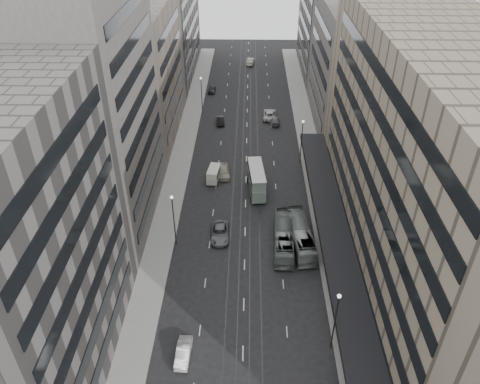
# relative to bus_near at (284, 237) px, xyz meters

# --- Properties ---
(ground) EXTENTS (220.00, 220.00, 0.00)m
(ground) POSITION_rel_bus_near_xyz_m (-5.39, -11.98, -1.52)
(ground) COLOR black
(ground) RESTS_ON ground
(sidewalk_right) EXTENTS (4.00, 125.00, 0.15)m
(sidewalk_right) POSITION_rel_bus_near_xyz_m (6.61, 25.52, -1.45)
(sidewalk_right) COLOR gray
(sidewalk_right) RESTS_ON ground
(sidewalk_left) EXTENTS (4.00, 125.00, 0.15)m
(sidewalk_left) POSITION_rel_bus_near_xyz_m (-17.39, 25.52, -1.45)
(sidewalk_left) COLOR gray
(sidewalk_left) RESTS_ON ground
(department_store) EXTENTS (19.20, 60.00, 30.00)m
(department_store) POSITION_rel_bus_near_xyz_m (16.07, -3.98, 13.42)
(department_store) COLOR #7A6C59
(department_store) RESTS_ON ground
(building_right_mid) EXTENTS (15.00, 28.00, 24.00)m
(building_right_mid) POSITION_rel_bus_near_xyz_m (16.11, 40.02, 10.48)
(building_right_mid) COLOR #534C48
(building_right_mid) RESTS_ON ground
(building_right_far) EXTENTS (15.00, 32.00, 28.00)m
(building_right_far) POSITION_rel_bus_near_xyz_m (16.11, 70.02, 12.48)
(building_right_far) COLOR #605B56
(building_right_far) RESTS_ON ground
(building_left_a) EXTENTS (15.00, 28.00, 30.00)m
(building_left_a) POSITION_rel_bus_near_xyz_m (-26.89, -19.98, 13.48)
(building_left_a) COLOR #605B56
(building_left_a) RESTS_ON ground
(building_left_b) EXTENTS (15.00, 26.00, 34.00)m
(building_left_b) POSITION_rel_bus_near_xyz_m (-26.89, 7.02, 15.48)
(building_left_b) COLOR #534C48
(building_left_b) RESTS_ON ground
(building_left_c) EXTENTS (15.00, 28.00, 25.00)m
(building_left_c) POSITION_rel_bus_near_xyz_m (-26.89, 34.02, 10.98)
(building_left_c) COLOR gray
(building_left_c) RESTS_ON ground
(building_left_d) EXTENTS (15.00, 38.00, 28.00)m
(building_left_d) POSITION_rel_bus_near_xyz_m (-26.89, 67.02, 12.48)
(building_left_d) COLOR #605B56
(building_left_d) RESTS_ON ground
(lamp_right_near) EXTENTS (0.44, 0.44, 8.32)m
(lamp_right_near) POSITION_rel_bus_near_xyz_m (4.31, -16.98, 3.68)
(lamp_right_near) COLOR #262628
(lamp_right_near) RESTS_ON ground
(lamp_right_far) EXTENTS (0.44, 0.44, 8.32)m
(lamp_right_far) POSITION_rel_bus_near_xyz_m (4.31, 23.02, 3.68)
(lamp_right_far) COLOR #262628
(lamp_right_far) RESTS_ON ground
(lamp_left_near) EXTENTS (0.44, 0.44, 8.32)m
(lamp_left_near) POSITION_rel_bus_near_xyz_m (-15.09, 0.02, 3.68)
(lamp_left_near) COLOR #262628
(lamp_left_near) RESTS_ON ground
(lamp_left_far) EXTENTS (0.44, 0.44, 8.32)m
(lamp_left_far) POSITION_rel_bus_near_xyz_m (-15.09, 43.02, 3.68)
(lamp_left_far) COLOR #262628
(lamp_left_far) RESTS_ON ground
(bus_near) EXTENTS (3.03, 11.03, 3.05)m
(bus_near) POSITION_rel_bus_near_xyz_m (0.00, 0.00, 0.00)
(bus_near) COLOR slate
(bus_near) RESTS_ON ground
(bus_far) EXTENTS (3.72, 11.32, 3.09)m
(bus_far) POSITION_rel_bus_near_xyz_m (2.36, 0.47, 0.02)
(bus_far) COLOR gray
(bus_far) RESTS_ON ground
(double_decker) EXTENTS (3.10, 8.15, 4.36)m
(double_decker) POSITION_rel_bus_near_xyz_m (-3.67, 13.38, 0.83)
(double_decker) COLOR slate
(double_decker) RESTS_ON ground
(panel_van) EXTENTS (2.37, 4.15, 2.48)m
(panel_van) POSITION_rel_bus_near_xyz_m (-10.83, 16.52, -0.15)
(panel_van) COLOR beige
(panel_van) RESTS_ON ground
(sedan_1) EXTENTS (1.62, 4.26, 1.39)m
(sedan_1) POSITION_rel_bus_near_xyz_m (-11.81, -18.52, -0.83)
(sedan_1) COLOR #BABAB5
(sedan_1) RESTS_ON ground
(sedan_2) EXTENTS (2.83, 5.67, 1.54)m
(sedan_2) POSITION_rel_bus_near_xyz_m (-9.00, 1.74, -0.75)
(sedan_2) COLOR slate
(sedan_2) RESTS_ON ground
(sedan_4) EXTENTS (2.41, 5.10, 1.68)m
(sedan_4) POSITION_rel_bus_near_xyz_m (-9.20, 18.27, -0.68)
(sedan_4) COLOR gray
(sedan_4) RESTS_ON ground
(sedan_5) EXTENTS (1.85, 4.23, 1.35)m
(sedan_5) POSITION_rel_bus_near_xyz_m (-10.94, 38.35, -0.85)
(sedan_5) COLOR black
(sedan_5) RESTS_ON ground
(sedan_6) EXTENTS (3.00, 5.97, 1.62)m
(sedan_6) POSITION_rel_bus_near_xyz_m (-0.60, 41.43, -0.71)
(sedan_6) COLOR #B8B8B4
(sedan_6) RESTS_ON ground
(sedan_7) EXTENTS (1.96, 4.60, 1.32)m
(sedan_7) POSITION_rel_bus_near_xyz_m (0.39, 38.81, -0.86)
(sedan_7) COLOR #525255
(sedan_7) RESTS_ON ground
(sedan_8) EXTENTS (1.87, 4.27, 1.43)m
(sedan_8) POSITION_rel_bus_near_xyz_m (-13.89, 55.35, -0.81)
(sedan_8) COLOR #262729
(sedan_8) RESTS_ON ground
(sedan_9) EXTENTS (2.44, 5.26, 1.67)m
(sedan_9) POSITION_rel_bus_near_xyz_m (-4.72, 75.10, -0.69)
(sedan_9) COLOR #A7A18B
(sedan_9) RESTS_ON ground
(pedestrian) EXTENTS (0.75, 0.50, 2.05)m
(pedestrian) POSITION_rel_bus_near_xyz_m (6.29, -21.82, -0.35)
(pedestrian) COLOR black
(pedestrian) RESTS_ON sidewalk_right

